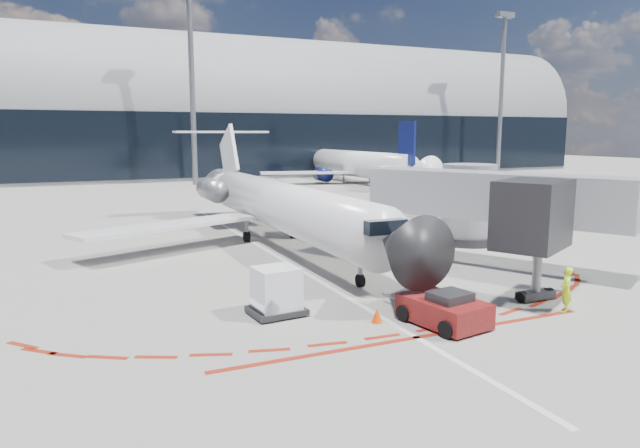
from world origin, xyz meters
name	(u,v)px	position (x,y,z in m)	size (l,w,h in m)	color
ground	(291,265)	(0.00, 0.00, 0.00)	(260.00, 260.00, 0.00)	slate
apron_centerline	(278,257)	(0.00, 2.00, 0.01)	(0.25, 40.00, 0.01)	silver
apron_stop_bar	(416,337)	(0.00, -11.50, 0.01)	(14.00, 0.25, 0.01)	maroon
terminal_building	(138,121)	(0.00, 64.97, 8.52)	(150.00, 24.15, 24.00)	gray
jet_bridge	(486,203)	(9.79, -3.01, 3.01)	(10.03, 15.20, 4.90)	#96989E
light_mast_centre	(192,87)	(5.00, 48.00, 12.50)	(0.70, 0.70, 25.00)	slate
light_mast_east	(501,97)	(55.00, 48.00, 12.50)	(0.70, 0.70, 25.00)	slate
regional_jet	(277,204)	(1.24, 5.48, 2.45)	(23.80, 29.35, 7.35)	white
pushback_tug	(444,310)	(1.59, -10.79, 0.55)	(2.48, 4.88, 1.24)	#5F0D11
ramp_worker	(566,290)	(6.65, -11.43, 0.86)	(0.63, 0.41, 1.73)	#D3FF1A
uld_container	(276,292)	(-3.41, -7.40, 0.89)	(2.06, 1.80, 1.80)	black
safety_cone_right	(377,315)	(-0.44, -9.65, 0.27)	(0.38, 0.38, 0.53)	#F83F05
bg_airliner_1	(354,145)	(25.56, 42.74, 4.99)	(30.87, 32.69, 9.99)	white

